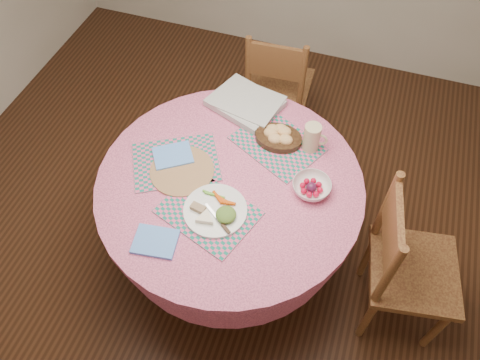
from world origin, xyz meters
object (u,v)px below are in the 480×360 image
object	(u,v)px
bread_bowl	(278,136)
wicker_trivet	(182,171)
fruit_bowl	(311,187)
chair_back	(278,85)
latte_mug	(312,138)
chair_right	(405,265)
dinner_plate	(216,211)
dining_table	(230,205)

from	to	relation	value
bread_bowl	wicker_trivet	bearing A→B (deg)	-138.73
bread_bowl	fruit_bowl	size ratio (longest dim) A/B	1.05
chair_back	latte_mug	xyz separation A→B (m)	(0.35, -0.72, 0.38)
chair_right	wicker_trivet	size ratio (longest dim) A/B	3.10
latte_mug	bread_bowl	bearing A→B (deg)	-178.95
bread_bowl	fruit_bowl	bearing A→B (deg)	-47.43
chair_back	dinner_plate	world-z (taller)	chair_back
chair_right	dinner_plate	xyz separation A→B (m)	(-0.87, -0.17, 0.29)
chair_back	wicker_trivet	size ratio (longest dim) A/B	2.89
chair_back	latte_mug	size ratio (longest dim) A/B	5.98
chair_right	bread_bowl	distance (m)	0.85
latte_mug	dinner_plate	bearing A→B (deg)	-121.35
chair_back	dinner_plate	distance (m)	1.25
bread_bowl	dining_table	bearing A→B (deg)	-114.93
chair_right	fruit_bowl	size ratio (longest dim) A/B	4.24
chair_back	fruit_bowl	world-z (taller)	chair_back
chair_back	latte_mug	distance (m)	0.88
chair_right	dinner_plate	world-z (taller)	chair_right
dinner_plate	bread_bowl	size ratio (longest dim) A/B	1.22
wicker_trivet	latte_mug	xyz separation A→B (m)	(0.53, 0.33, 0.07)
fruit_bowl	chair_back	bearing A→B (deg)	113.00
dining_table	dinner_plate	size ratio (longest dim) A/B	4.42
dinner_plate	latte_mug	xyz separation A→B (m)	(0.30, 0.50, 0.06)
latte_mug	fruit_bowl	bearing A→B (deg)	-76.04
dining_table	chair_back	size ratio (longest dim) A/B	1.43
dining_table	fruit_bowl	bearing A→B (deg)	10.23
dinner_plate	bread_bowl	distance (m)	0.51
chair_back	wicker_trivet	bearing A→B (deg)	76.98
wicker_trivet	dinner_plate	size ratio (longest dim) A/B	1.07
fruit_bowl	chair_right	bearing A→B (deg)	-9.39
wicker_trivet	latte_mug	world-z (taller)	latte_mug
chair_right	chair_back	size ratio (longest dim) A/B	1.07
chair_back	latte_mug	world-z (taller)	latte_mug
wicker_trivet	fruit_bowl	distance (m)	0.60
dinner_plate	fruit_bowl	xyz separation A→B (m)	(0.36, 0.25, 0.01)
chair_right	latte_mug	size ratio (longest dim) A/B	6.42
dining_table	chair_right	world-z (taller)	chair_right
dinner_plate	bread_bowl	xyz separation A→B (m)	(0.14, 0.49, 0.02)
dining_table	dinner_plate	xyz separation A→B (m)	(0.00, -0.18, 0.22)
fruit_bowl	wicker_trivet	bearing A→B (deg)	-171.93
dinner_plate	fruit_bowl	size ratio (longest dim) A/B	1.28
chair_back	dinner_plate	size ratio (longest dim) A/B	3.09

